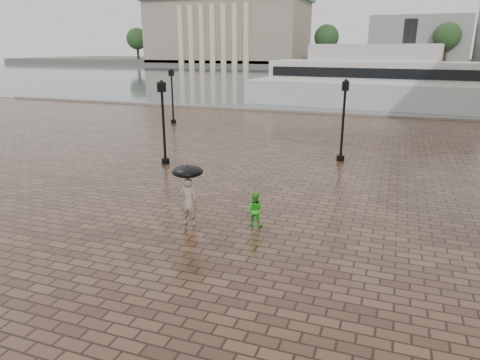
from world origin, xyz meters
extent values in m
plane|color=#382319|center=(0.00, 0.00, 0.00)|extent=(300.00, 300.00, 0.00)
plane|color=#474F56|center=(0.00, 92.00, 0.00)|extent=(240.00, 240.00, 0.00)
cube|color=slate|center=(0.00, 32.00, 0.00)|extent=(80.00, 0.60, 0.30)
cube|color=#4C4C47|center=(0.00, 160.00, 1.00)|extent=(300.00, 60.00, 2.00)
cube|color=gray|center=(-55.00, 145.00, 12.00)|extent=(55.00, 30.00, 22.00)
cube|color=gray|center=(10.00, 150.00, 9.00)|extent=(30.00, 22.00, 14.00)
cylinder|color=#2D2119|center=(-90.00, 138.00, 4.00)|extent=(1.00, 1.00, 8.00)
sphere|color=#1C3418|center=(-90.00, 138.00, 9.50)|extent=(8.00, 8.00, 8.00)
cylinder|color=#2D2119|center=(-54.00, 138.00, 4.00)|extent=(1.00, 1.00, 8.00)
sphere|color=#1C3418|center=(-54.00, 138.00, 9.50)|extent=(8.00, 8.00, 8.00)
cylinder|color=#2D2119|center=(-18.00, 138.00, 4.00)|extent=(1.00, 1.00, 8.00)
sphere|color=#1C3418|center=(-18.00, 138.00, 9.50)|extent=(8.00, 8.00, 8.00)
cylinder|color=#2D2119|center=(18.00, 138.00, 4.00)|extent=(1.00, 1.00, 8.00)
sphere|color=#1C3418|center=(18.00, 138.00, 9.50)|extent=(8.00, 8.00, 8.00)
cylinder|color=black|center=(-6.00, 10.00, 0.15)|extent=(0.44, 0.44, 0.30)
cylinder|color=black|center=(-6.00, 10.00, 2.00)|extent=(0.14, 0.14, 4.00)
cube|color=black|center=(-6.00, 10.00, 4.15)|extent=(0.35, 0.35, 0.50)
sphere|color=beige|center=(-6.00, 10.00, 4.15)|extent=(0.28, 0.28, 0.28)
cylinder|color=black|center=(3.00, 14.00, 0.15)|extent=(0.44, 0.44, 0.30)
cylinder|color=black|center=(3.00, 14.00, 2.00)|extent=(0.14, 0.14, 4.00)
cube|color=black|center=(3.00, 14.00, 4.15)|extent=(0.35, 0.35, 0.50)
sphere|color=beige|center=(3.00, 14.00, 4.15)|extent=(0.28, 0.28, 0.28)
cylinder|color=black|center=(-12.00, 22.00, 0.15)|extent=(0.44, 0.44, 0.30)
cylinder|color=black|center=(-12.00, 22.00, 2.00)|extent=(0.14, 0.14, 4.00)
cube|color=black|center=(-12.00, 22.00, 4.15)|extent=(0.35, 0.35, 0.50)
sphere|color=beige|center=(-12.00, 22.00, 4.15)|extent=(0.28, 0.28, 0.28)
imported|color=gray|center=(-0.94, 2.76, 0.88)|extent=(0.69, 0.50, 1.77)
imported|color=green|center=(1.31, 3.46, 0.62)|extent=(0.63, 0.50, 1.24)
cube|color=#B9B9B9|center=(3.01, 38.86, 1.30)|extent=(27.66, 9.29, 2.60)
cube|color=silver|center=(3.01, 38.86, 3.69)|extent=(22.17, 7.86, 2.17)
cube|color=silver|center=(3.01, 38.86, 5.64)|extent=(13.47, 6.32, 1.74)
cylinder|color=black|center=(6.25, 38.53, 7.60)|extent=(1.30, 1.30, 2.60)
cube|color=black|center=(2.71, 36.00, 3.69)|extent=(20.52, 2.24, 0.98)
cube|color=black|center=(3.31, 41.72, 3.69)|extent=(20.52, 2.24, 0.98)
cylinder|color=black|center=(-0.94, 2.76, 1.50)|extent=(0.02, 0.02, 0.95)
ellipsoid|color=black|center=(-0.94, 2.76, 1.99)|extent=(1.10, 1.10, 0.39)
camera|label=1|loc=(5.67, -10.06, 6.11)|focal=32.00mm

